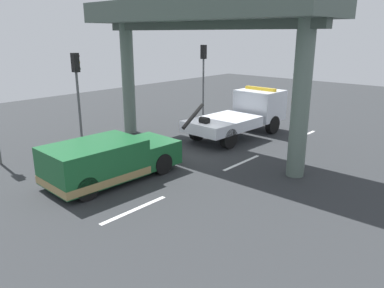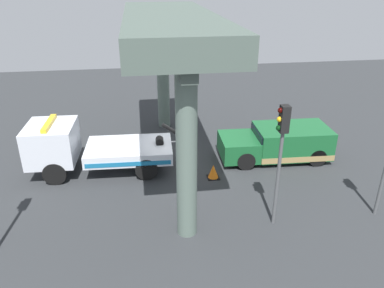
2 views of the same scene
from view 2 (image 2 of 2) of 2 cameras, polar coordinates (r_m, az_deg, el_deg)
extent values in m
cube|color=#2D3033|center=(17.80, -2.39, -3.30)|extent=(60.00, 40.00, 0.10)
cube|color=silver|center=(21.45, 12.97, 1.31)|extent=(2.60, 0.16, 0.01)
cube|color=silver|center=(20.14, -3.20, 0.36)|extent=(2.60, 0.16, 0.01)
cube|color=silver|center=(20.57, -20.08, -0.67)|extent=(2.60, 0.16, 0.01)
cube|color=silver|center=(17.26, -9.51, -0.95)|extent=(3.93, 2.55, 0.55)
cube|color=silver|center=(17.58, -20.51, 0.21)|extent=(2.14, 2.38, 1.65)
cube|color=black|center=(17.62, -22.61, 1.19)|extent=(0.15, 2.21, 0.66)
cube|color=#196B9E|center=(16.22, -9.68, -3.06)|extent=(3.65, 0.16, 0.20)
cylinder|color=black|center=(16.94, -2.27, 1.61)|extent=(1.42, 0.23, 1.07)
cylinder|color=black|center=(17.05, -4.95, 0.45)|extent=(0.38, 0.46, 0.36)
cube|color=yellow|center=(17.25, -20.95, 2.94)|extent=(0.31, 1.93, 0.16)
cylinder|color=black|center=(17.04, -20.13, -4.19)|extent=(1.01, 0.36, 1.00)
cylinder|color=black|center=(18.85, -18.80, -1.15)|extent=(1.01, 0.36, 1.00)
cylinder|color=black|center=(16.49, -6.90, -3.73)|extent=(1.01, 0.36, 1.00)
cylinder|color=black|center=(18.35, -6.88, -0.64)|extent=(1.01, 0.36, 1.00)
cube|color=#195B2D|center=(18.69, 14.89, 0.53)|extent=(3.54, 2.33, 1.35)
cube|color=#195B2D|center=(18.04, 7.09, -0.39)|extent=(1.81, 2.18, 0.95)
cube|color=black|center=(18.04, 9.78, 1.16)|extent=(0.14, 1.94, 0.59)
cube|color=#9E8451|center=(18.89, 14.73, -0.83)|extent=(3.56, 2.35, 0.28)
cylinder|color=black|center=(17.36, 8.21, -2.56)|extent=(0.85, 0.31, 0.84)
cylinder|color=black|center=(19.03, 6.86, 0.08)|extent=(0.85, 0.31, 0.84)
cylinder|color=black|center=(18.46, 18.49, -1.94)|extent=(0.85, 0.31, 0.84)
cylinder|color=black|center=(20.04, 16.37, 0.50)|extent=(0.85, 0.31, 0.84)
cylinder|color=#596B60|center=(11.96, -0.83, -1.99)|extent=(0.68, 0.68, 5.88)
cylinder|color=#596B60|center=(21.40, -4.45, 10.16)|extent=(0.68, 0.68, 5.88)
cube|color=#4B5B52|center=(15.81, -3.44, 17.58)|extent=(3.60, 12.08, 0.94)
cube|color=#3E4A43|center=(15.90, -3.37, 15.25)|extent=(0.50, 11.68, 0.36)
cylinder|color=#515456|center=(15.23, 27.07, -4.58)|extent=(0.12, 0.12, 3.11)
cylinder|color=#515456|center=(13.28, 12.89, -5.36)|extent=(0.12, 0.12, 3.59)
cube|color=black|center=(12.33, 13.87, 3.71)|extent=(0.28, 0.32, 0.90)
sphere|color=#360605|center=(12.17, 13.31, 4.99)|extent=(0.18, 0.18, 0.18)
sphere|color=gold|center=(12.27, 13.17, 3.68)|extent=(0.18, 0.18, 0.18)
sphere|color=black|center=(12.38, 13.04, 2.38)|extent=(0.18, 0.18, 0.18)
cone|color=orange|center=(16.55, 3.26, -4.18)|extent=(0.48, 0.48, 0.63)
cube|color=black|center=(16.70, 3.23, -5.09)|extent=(0.53, 0.53, 0.03)
camera|label=1|loc=(30.49, 20.79, 17.74)|focal=34.84mm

